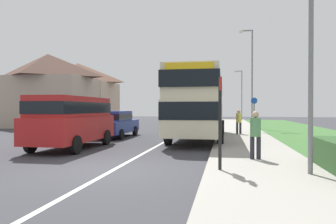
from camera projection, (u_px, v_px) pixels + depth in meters
ground_plane at (112, 171)px, 8.97m from camera, size 120.00×120.00×0.00m
lane_marking_centre at (165, 141)px, 16.84m from camera, size 0.14×60.00×0.01m
pavement_near_side at (250, 147)px, 14.13m from camera, size 3.20×68.00×0.12m
double_decker_bus at (199, 102)px, 17.86m from camera, size 2.80×10.00×3.70m
parked_van_red at (72, 118)px, 13.89m from camera, size 2.11×5.12×2.26m
parked_car_blue at (115, 123)px, 19.27m from camera, size 1.87×4.59×1.60m
pedestrian_at_stop at (255, 133)px, 10.23m from camera, size 0.34×0.34×1.67m
pedestrian_walking_away at (239, 121)px, 20.30m from camera, size 0.34×0.34×1.67m
bus_stop_sign at (220, 117)px, 8.47m from camera, size 0.09×0.52×2.60m
cycle_route_sign at (254, 113)px, 22.28m from camera, size 0.44×0.08×2.52m
street_lamp_mid at (251, 73)px, 26.61m from camera, size 1.14×0.20×8.33m
street_lamp_far at (241, 92)px, 44.21m from camera, size 1.14×0.20×7.01m
house_terrace_far_side at (64, 92)px, 33.22m from camera, size 7.95×12.28×6.93m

